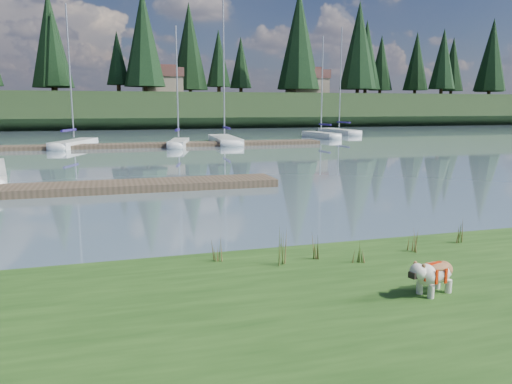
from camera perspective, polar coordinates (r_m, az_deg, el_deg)
name	(u,v)px	position (r m, az deg, el deg)	size (l,w,h in m)	color
ground	(143,147)	(41.25, -12.84, 5.02)	(200.00, 200.00, 0.00)	#7893A0
bank	(341,366)	(6.44, 9.68, -18.99)	(60.00, 9.00, 0.35)	#2A5019
ridge	(124,111)	(84.09, -14.83, 8.96)	(200.00, 20.00, 5.00)	black
bulldog	(434,272)	(8.37, 19.66, -8.63)	(0.95, 0.54, 0.56)	silver
dock_near	(72,188)	(20.34, -20.27, 0.39)	(16.00, 2.00, 0.30)	#4C3D2C
dock_far	(168,145)	(41.41, -10.08, 5.34)	(26.00, 2.20, 0.30)	#4C3D2C
sailboat_bg_1	(77,143)	(43.31, -19.73, 5.34)	(3.83, 7.51, 11.17)	white
sailboat_bg_2	(179,142)	(41.67, -8.75, 5.66)	(2.67, 6.38, 9.60)	white
sailboat_bg_3	(223,139)	(45.65, -3.78, 6.09)	(2.55, 9.71, 13.92)	white
sailboat_bg_4	(318,134)	(53.19, 7.13, 6.56)	(1.89, 7.04, 10.37)	white
sailboat_bg_5	(336,131)	(60.90, 9.13, 6.91)	(2.04, 8.74, 12.32)	white
weed_0	(284,249)	(9.30, 3.21, -6.50)	(0.17, 0.14, 0.72)	#475B23
weed_1	(317,247)	(9.71, 6.94, -6.25)	(0.17, 0.14, 0.57)	#475B23
weed_2	(412,241)	(10.61, 17.36, -5.34)	(0.17, 0.14, 0.53)	#475B23
weed_3	(216,251)	(9.55, -4.63, -6.69)	(0.17, 0.14, 0.49)	#475B23
weed_4	(357,252)	(9.61, 11.52, -6.76)	(0.17, 0.14, 0.49)	#475B23
weed_5	(460,229)	(11.62, 22.26, -3.99)	(0.17, 0.14, 0.69)	#475B23
mud_lip	(245,264)	(10.29, -1.23, -8.27)	(60.00, 0.50, 0.14)	#33281C
conifer_3	(53,49)	(83.81, -22.18, 14.90)	(4.84, 4.84, 12.25)	#382619
conifer_4	(144,38)	(77.87, -12.72, 16.82)	(6.16, 6.16, 15.10)	#382619
conifer_5	(219,58)	(83.27, -4.30, 14.99)	(3.96, 3.96, 10.35)	#382619
conifer_6	(299,39)	(85.42, 4.92, 16.98)	(7.04, 7.04, 17.00)	#382619
conifer_7	(366,55)	(93.78, 12.49, 15.04)	(5.28, 5.28, 13.20)	#382619
conifer_8	(443,59)	(97.32, 20.59, 14.06)	(4.62, 4.62, 11.77)	#382619
conifer_9	(492,55)	(107.88, 25.35, 13.99)	(5.94, 5.94, 14.62)	#382619
house_1	(162,80)	(82.59, -10.68, 12.45)	(6.30, 5.30, 4.65)	gray
house_2	(307,82)	(86.50, 5.87, 12.43)	(6.30, 5.30, 4.65)	gray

